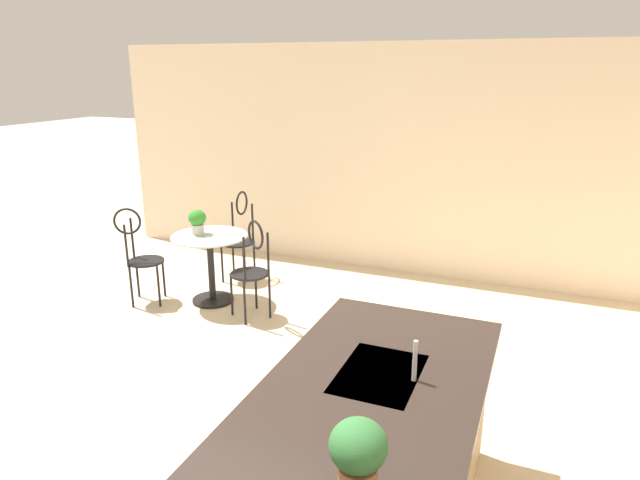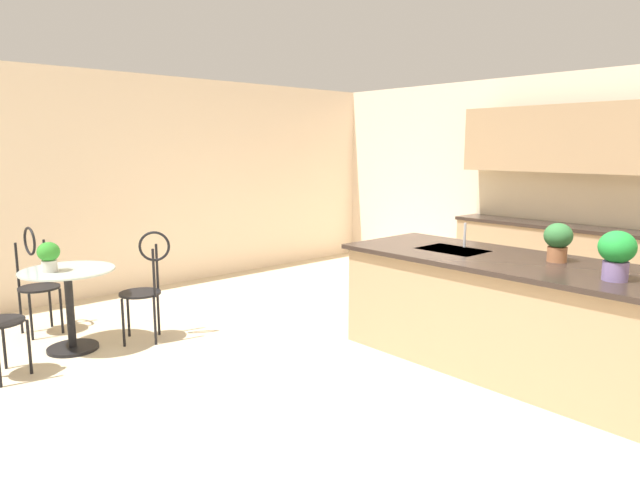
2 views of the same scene
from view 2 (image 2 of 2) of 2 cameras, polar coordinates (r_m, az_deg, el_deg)
The scene contains 13 objects.
ground_plane at distance 4.50m, azimuth 9.21°, elevation -14.35°, with size 40.00×40.00×0.00m, color beige.
wall_back at distance 7.37m, azimuth 27.71°, elevation 4.82°, with size 9.00×0.12×2.70m, color beige.
wall_left_window at distance 7.55m, azimuth -16.67°, elevation 5.59°, with size 0.12×7.80×2.70m, color beige.
kitchen_island at distance 4.86m, azimuth 18.50°, elevation -7.11°, with size 2.80×1.06×0.92m.
back_counter_run at distance 7.21m, azimuth 22.95°, elevation -1.81°, with size 2.44×0.64×1.52m.
upper_cabinet_run at distance 7.07m, azimuth 23.60°, elevation 9.43°, with size 2.40×0.36×0.76m.
bistro_table at distance 5.49m, azimuth -24.14°, elevation -5.76°, with size 0.80×0.80×0.74m.
chair_by_island at distance 6.12m, azimuth -26.95°, elevation -3.23°, with size 0.49×0.40×1.04m.
chair_toward_desk at distance 5.47m, azimuth -17.31°, elevation -4.02°, with size 0.52×0.52×1.04m.
sink_faucet at distance 5.16m, azimuth 14.53°, elevation 0.49°, with size 0.02×0.02×0.22m, color #B2B5BA.
potted_plant_on_table at distance 5.36m, azimuth -25.90°, elevation -1.37°, with size 0.19×0.19×0.26m.
potted_plant_counter_near at distance 4.74m, azimuth 23.07°, elevation 0.03°, with size 0.22×0.22×0.30m.
potted_plant_counter_far at distance 4.24m, azimuth 27.97°, elevation -1.10°, with size 0.24×0.24×0.34m.
Camera 2 is at (2.55, -3.24, 1.81)m, focal length 31.44 mm.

